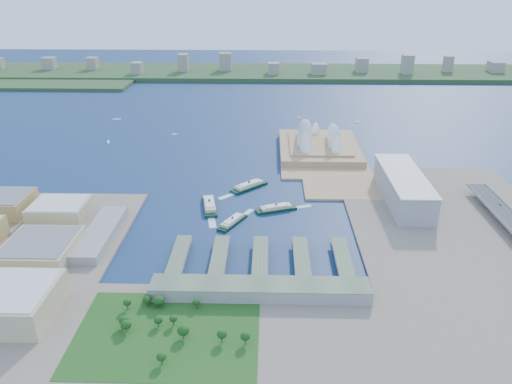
{
  "coord_description": "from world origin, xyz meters",
  "views": [
    {
      "loc": [
        21.85,
        -515.09,
        272.32
      ],
      "look_at": [
        5.61,
        66.65,
        18.0
      ],
      "focal_mm": 35.0,
      "sensor_mm": 36.0,
      "label": 1
    }
  ],
  "objects_px": {
    "ferry_b": "(249,185)",
    "car_c": "(500,204)",
    "ferry_c": "(232,220)",
    "ferry_d": "(276,207)",
    "opera_house": "(320,133)",
    "toaster_building": "(403,188)",
    "ferry_a": "(209,203)"
  },
  "relations": [
    {
      "from": "ferry_b",
      "to": "car_c",
      "type": "xyz_separation_m",
      "value": [
        309.51,
        -77.93,
        10.0
      ]
    },
    {
      "from": "opera_house",
      "to": "ferry_c",
      "type": "relative_size",
      "value": 3.63
    },
    {
      "from": "ferry_b",
      "to": "ferry_c",
      "type": "xyz_separation_m",
      "value": [
        -15.47,
        -108.07,
        -0.78
      ]
    },
    {
      "from": "ferry_a",
      "to": "car_c",
      "type": "bearing_deg",
      "value": -12.72
    },
    {
      "from": "car_c",
      "to": "ferry_c",
      "type": "bearing_deg",
      "value": 5.3
    },
    {
      "from": "ferry_b",
      "to": "car_c",
      "type": "height_order",
      "value": "car_c"
    },
    {
      "from": "ferry_c",
      "to": "ferry_d",
      "type": "distance_m",
      "value": 64.55
    },
    {
      "from": "car_c",
      "to": "ferry_a",
      "type": "bearing_deg",
      "value": -2.21
    },
    {
      "from": "ferry_c",
      "to": "car_c",
      "type": "distance_m",
      "value": 326.55
    },
    {
      "from": "opera_house",
      "to": "ferry_b",
      "type": "bearing_deg",
      "value": -124.75
    },
    {
      "from": "ferry_a",
      "to": "car_c",
      "type": "xyz_separation_m",
      "value": [
        357.29,
        -13.78,
        9.72
      ]
    },
    {
      "from": "toaster_building",
      "to": "ferry_a",
      "type": "height_order",
      "value": "toaster_building"
    },
    {
      "from": "toaster_building",
      "to": "ferry_d",
      "type": "xyz_separation_m",
      "value": [
        -163.67,
        -29.53,
        -15.6
      ]
    },
    {
      "from": "toaster_building",
      "to": "ferry_d",
      "type": "height_order",
      "value": "toaster_building"
    },
    {
      "from": "toaster_building",
      "to": "ferry_c",
      "type": "relative_size",
      "value": 3.13
    },
    {
      "from": "ferry_a",
      "to": "ferry_b",
      "type": "distance_m",
      "value": 79.99
    },
    {
      "from": "toaster_building",
      "to": "ferry_c",
      "type": "height_order",
      "value": "toaster_building"
    },
    {
      "from": "ferry_a",
      "to": "ferry_b",
      "type": "bearing_deg",
      "value": 42.81
    },
    {
      "from": "ferry_b",
      "to": "ferry_c",
      "type": "bearing_deg",
      "value": -52.3
    },
    {
      "from": "toaster_building",
      "to": "ferry_b",
      "type": "xyz_separation_m",
      "value": [
        -200.51,
        40.71,
        -15.04
      ]
    },
    {
      "from": "ferry_d",
      "to": "opera_house",
      "type": "bearing_deg",
      "value": -37.98
    },
    {
      "from": "toaster_building",
      "to": "ferry_c",
      "type": "xyz_separation_m",
      "value": [
        -215.97,
        -67.35,
        -15.82
      ]
    },
    {
      "from": "ferry_d",
      "to": "toaster_building",
      "type": "bearing_deg",
      "value": -99.96
    },
    {
      "from": "ferry_b",
      "to": "toaster_building",
      "type": "bearing_deg",
      "value": 34.37
    },
    {
      "from": "ferry_b",
      "to": "ferry_c",
      "type": "relative_size",
      "value": 1.17
    },
    {
      "from": "opera_house",
      "to": "toaster_building",
      "type": "distance_m",
      "value": 219.62
    },
    {
      "from": "toaster_building",
      "to": "car_c",
      "type": "xyz_separation_m",
      "value": [
        109.0,
        -37.22,
        -5.03
      ]
    },
    {
      "from": "ferry_a",
      "to": "ferry_d",
      "type": "relative_size",
      "value": 1.17
    },
    {
      "from": "ferry_c",
      "to": "car_c",
      "type": "xyz_separation_m",
      "value": [
        324.97,
        30.14,
        10.78
      ]
    },
    {
      "from": "ferry_b",
      "to": "ferry_d",
      "type": "distance_m",
      "value": 79.32
    },
    {
      "from": "opera_house",
      "to": "car_c",
      "type": "bearing_deg",
      "value": -50.01
    },
    {
      "from": "opera_house",
      "to": "ferry_a",
      "type": "bearing_deg",
      "value": -125.31
    }
  ]
}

